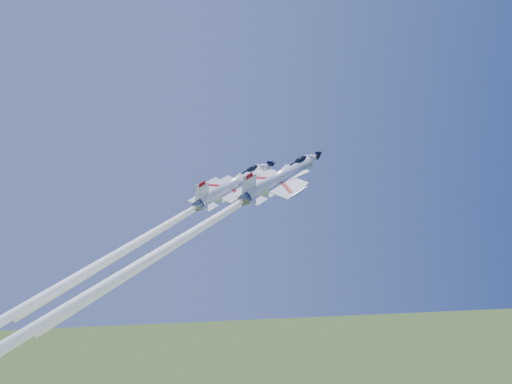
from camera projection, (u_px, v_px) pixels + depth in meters
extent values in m
cylinder|color=white|center=(286.00, 176.00, 98.36)|extent=(5.60, 7.53, 11.04)
cone|color=white|center=(313.00, 160.00, 101.90)|extent=(3.00, 3.10, 3.15)
cone|color=black|center=(319.00, 156.00, 102.72)|extent=(1.51, 1.56, 1.58)
cone|color=slate|center=(260.00, 193.00, 95.09)|extent=(2.70, 2.61, 2.26)
ellipsoid|color=black|center=(303.00, 162.00, 100.32)|extent=(3.06, 2.25, 2.36)
cube|color=black|center=(297.00, 164.00, 99.45)|extent=(1.03, 0.64, 0.78)
cube|color=white|center=(282.00, 180.00, 97.88)|extent=(7.76, 8.98, 4.54)
cube|color=white|center=(290.00, 170.00, 100.44)|extent=(3.17, 2.11, 1.86)
cube|color=white|center=(300.00, 173.00, 98.76)|extent=(3.17, 2.11, 1.86)
cube|color=white|center=(264.00, 191.00, 95.61)|extent=(4.13, 4.89, 2.43)
cube|color=white|center=(264.00, 182.00, 94.98)|extent=(2.75, 2.25, 3.52)
cube|color=#A1080D|center=(264.00, 174.00, 94.48)|extent=(1.18, 0.78, 1.03)
cube|color=black|center=(287.00, 181.00, 98.79)|extent=(8.17, 3.76, 4.68)
sphere|color=white|center=(259.00, 193.00, 94.97)|extent=(1.04, 1.06, 1.04)
cone|color=white|center=(161.00, 254.00, 84.53)|extent=(13.51, 21.09, 35.34)
cylinder|color=white|center=(241.00, 183.00, 101.00)|extent=(5.42, 7.28, 10.68)
cone|color=white|center=(268.00, 167.00, 104.43)|extent=(2.90, 3.00, 3.04)
cone|color=black|center=(274.00, 163.00, 105.23)|extent=(1.46, 1.51, 1.53)
cone|color=slate|center=(215.00, 198.00, 97.84)|extent=(2.62, 2.52, 2.19)
ellipsoid|color=black|center=(258.00, 169.00, 102.90)|extent=(2.96, 2.18, 2.29)
cube|color=black|center=(252.00, 171.00, 102.06)|extent=(1.00, 0.62, 0.75)
cube|color=white|center=(236.00, 186.00, 100.54)|extent=(7.51, 8.68, 4.39)
cube|color=white|center=(246.00, 177.00, 103.02)|extent=(3.07, 2.04, 1.80)
cube|color=white|center=(254.00, 180.00, 101.40)|extent=(3.07, 2.04, 1.80)
cube|color=white|center=(219.00, 196.00, 98.35)|extent=(3.99, 4.73, 2.35)
cube|color=white|center=(218.00, 188.00, 97.73)|extent=(2.66, 2.18, 3.40)
cube|color=#A1080D|center=(218.00, 181.00, 97.26)|extent=(1.14, 0.76, 0.99)
cube|color=black|center=(242.00, 187.00, 101.43)|extent=(7.91, 3.63, 4.53)
sphere|color=white|center=(214.00, 199.00, 97.72)|extent=(1.01, 1.03, 1.01)
cone|color=white|center=(124.00, 252.00, 88.33)|extent=(12.32, 19.12, 31.91)
cylinder|color=white|center=(279.00, 178.00, 91.37)|extent=(6.59, 8.86, 12.99)
cone|color=white|center=(312.00, 158.00, 95.53)|extent=(3.53, 3.65, 3.70)
cone|color=black|center=(320.00, 153.00, 96.50)|extent=(1.78, 1.84, 1.86)
cone|color=slate|center=(244.00, 199.00, 87.52)|extent=(3.18, 3.07, 2.66)
ellipsoid|color=black|center=(300.00, 161.00, 93.67)|extent=(3.60, 2.65, 2.78)
cube|color=black|center=(293.00, 163.00, 92.65)|extent=(1.22, 0.75, 0.92)
cube|color=white|center=(273.00, 184.00, 90.80)|extent=(9.13, 10.56, 5.34)
cube|color=white|center=(284.00, 171.00, 93.81)|extent=(3.73, 2.48, 2.19)
cube|color=white|center=(296.00, 175.00, 91.84)|extent=(3.73, 2.48, 2.19)
cube|color=white|center=(250.00, 197.00, 88.14)|extent=(4.86, 5.76, 2.86)
cube|color=white|center=(249.00, 186.00, 87.39)|extent=(3.24, 2.65, 4.14)
cube|color=#A1080D|center=(249.00, 176.00, 86.81)|extent=(1.39, 0.92, 1.21)
cube|color=black|center=(280.00, 184.00, 91.88)|extent=(9.62, 4.42, 5.51)
sphere|color=white|center=(243.00, 200.00, 87.37)|extent=(1.23, 1.25, 1.22)
cone|color=white|center=(89.00, 295.00, 73.40)|extent=(17.70, 27.88, 47.06)
cylinder|color=white|center=(231.00, 186.00, 93.47)|extent=(6.17, 8.30, 12.16)
cone|color=white|center=(264.00, 167.00, 97.37)|extent=(3.30, 3.42, 3.47)
cone|color=black|center=(271.00, 162.00, 98.28)|extent=(1.67, 1.72, 1.74)
cone|color=slate|center=(198.00, 205.00, 89.87)|extent=(2.98, 2.87, 2.49)
ellipsoid|color=black|center=(252.00, 170.00, 95.63)|extent=(3.38, 2.48, 2.60)
cube|color=black|center=(245.00, 172.00, 94.67)|extent=(1.14, 0.70, 0.86)
cube|color=white|center=(225.00, 191.00, 92.94)|extent=(8.55, 9.89, 5.00)
cube|color=white|center=(237.00, 179.00, 95.76)|extent=(3.50, 2.32, 2.05)
cube|color=white|center=(247.00, 183.00, 93.91)|extent=(3.50, 2.32, 2.05)
cube|color=white|center=(203.00, 203.00, 90.44)|extent=(4.55, 5.39, 2.68)
cube|color=white|center=(202.00, 193.00, 89.74)|extent=(3.03, 2.48, 3.88)
cube|color=#A1080D|center=(202.00, 184.00, 89.20)|extent=(1.30, 0.86, 1.13)
cube|color=black|center=(232.00, 191.00, 93.95)|extent=(9.00, 4.14, 5.16)
sphere|color=white|center=(197.00, 206.00, 89.73)|extent=(1.15, 1.17, 1.15)
cone|color=white|center=(32.00, 303.00, 75.26)|extent=(18.05, 28.61, 48.53)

